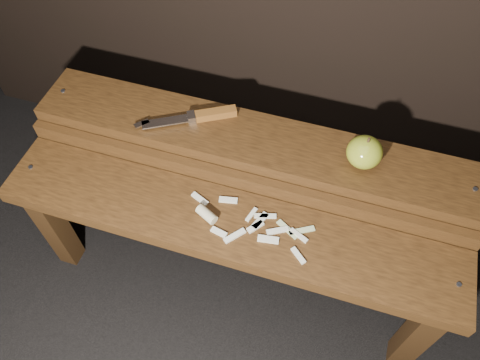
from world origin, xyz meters
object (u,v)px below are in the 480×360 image
(bench_front_tier, at_px, (226,238))
(knife, at_px, (203,116))
(apple, at_px, (364,152))
(bench_rear_tier, at_px, (251,158))

(bench_front_tier, bearing_deg, knife, 120.08)
(bench_front_tier, distance_m, apple, 0.41)
(bench_front_tier, bearing_deg, bench_rear_tier, 90.00)
(bench_front_tier, xyz_separation_m, knife, (-0.15, 0.25, 0.16))
(bench_front_tier, relative_size, apple, 13.04)
(bench_rear_tier, distance_m, apple, 0.31)
(apple, bearing_deg, knife, 177.29)
(bench_rear_tier, bearing_deg, apple, 0.87)
(bench_rear_tier, bearing_deg, knife, 170.37)
(bench_rear_tier, xyz_separation_m, knife, (-0.15, 0.02, 0.10))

